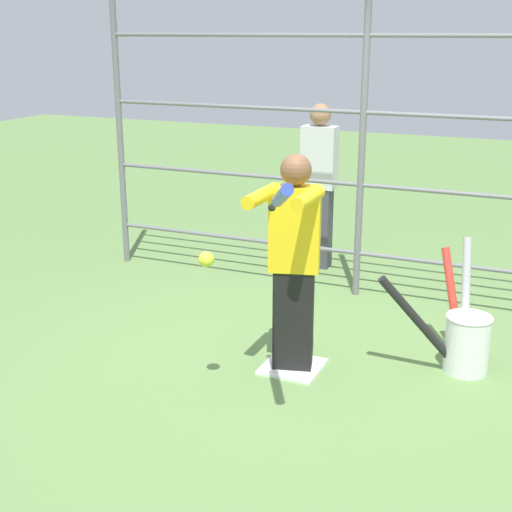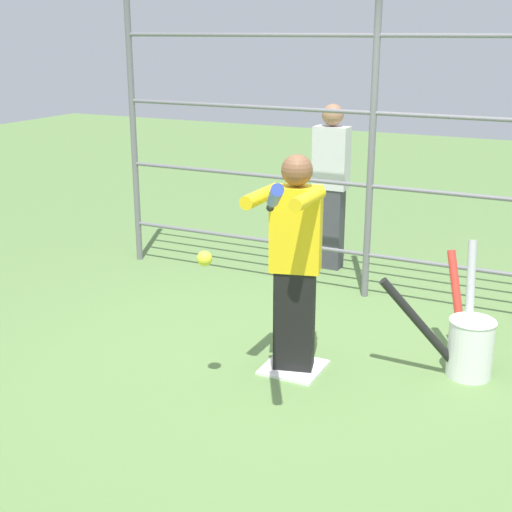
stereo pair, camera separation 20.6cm
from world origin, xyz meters
TOP-DOWN VIEW (x-y plane):
  - ground_plane at (0.00, 0.00)m, footprint 24.00×24.00m
  - home_plate at (0.00, 0.00)m, footprint 0.40×0.40m
  - fence_backstop at (0.00, -1.60)m, footprint 4.91×0.06m
  - batter at (0.00, 0.02)m, footprint 0.38×0.58m
  - baseball_bat_swinging at (-0.23, 0.84)m, footprint 0.43×0.77m
  - softball_in_flight at (0.36, 0.59)m, footprint 0.10×0.10m
  - bat_bucket at (-1.08, -0.45)m, footprint 0.75×0.75m
  - bystander_behind_fence at (0.58, -2.22)m, footprint 0.33×0.21m

SIDE VIEW (x-z plane):
  - ground_plane at x=0.00m, z-range 0.00..0.00m
  - home_plate at x=0.00m, z-range 0.00..0.02m
  - bat_bucket at x=-1.08m, z-range -0.20..0.70m
  - batter at x=0.00m, z-range 0.06..1.57m
  - bystander_behind_fence at x=0.58m, z-range 0.03..1.64m
  - softball_in_flight at x=0.36m, z-range 0.88..0.98m
  - fence_backstop at x=0.00m, z-range 0.00..2.61m
  - baseball_bat_swinging at x=-0.23m, z-range 1.25..1.60m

